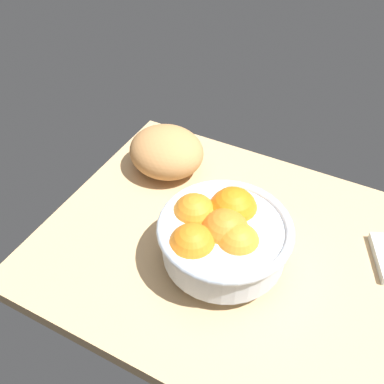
{
  "coord_description": "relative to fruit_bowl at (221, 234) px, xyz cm",
  "views": [
    {
      "loc": [
        -11.8,
        49.46,
        62.69
      ],
      "look_at": [
        16.37,
        -4.65,
        5.0
      ],
      "focal_mm": 40.33,
      "sensor_mm": 36.0,
      "label": 1
    }
  ],
  "objects": [
    {
      "name": "fruit_bowl",
      "position": [
        0.0,
        0.0,
        0.0
      ],
      "size": [
        23.09,
        23.09,
        12.11
      ],
      "color": "silver",
      "rests_on": "ground"
    },
    {
      "name": "bread_loaf",
      "position": [
        21.06,
        -17.54,
        -1.87
      ],
      "size": [
        18.01,
        16.7,
        9.8
      ],
      "primitive_type": "ellipsoid",
      "rotation": [
        0.0,
        0.0,
        6.18
      ],
      "color": "tan",
      "rests_on": "ground"
    },
    {
      "name": "ground_plane",
      "position": [
        -6.17,
        -4.05,
        -8.27
      ],
      "size": [
        81.48,
        56.27,
        3.0
      ],
      "primitive_type": "cube",
      "color": "tan"
    }
  ]
}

